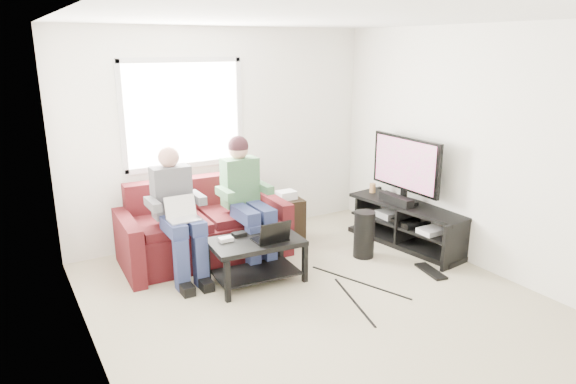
{
  "coord_description": "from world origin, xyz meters",
  "views": [
    {
      "loc": [
        -2.5,
        -3.63,
        2.37
      ],
      "look_at": [
        -0.03,
        0.6,
        0.97
      ],
      "focal_mm": 32.0,
      "sensor_mm": 36.0,
      "label": 1
    }
  ],
  "objects_px": {
    "coffee_table": "(256,251)",
    "tv": "(405,166)",
    "subwoofer": "(364,234)",
    "end_table": "(286,219)",
    "sofa": "(203,230)",
    "tv_stand": "(407,227)"
  },
  "relations": [
    {
      "from": "coffee_table",
      "to": "tv",
      "type": "height_order",
      "value": "tv"
    },
    {
      "from": "tv",
      "to": "subwoofer",
      "type": "height_order",
      "value": "tv"
    },
    {
      "from": "end_table",
      "to": "tv",
      "type": "bearing_deg",
      "value": -31.41
    },
    {
      "from": "sofa",
      "to": "tv_stand",
      "type": "distance_m",
      "value": 2.48
    },
    {
      "from": "tv_stand",
      "to": "tv",
      "type": "height_order",
      "value": "tv"
    },
    {
      "from": "sofa",
      "to": "subwoofer",
      "type": "distance_m",
      "value": 1.86
    },
    {
      "from": "tv_stand",
      "to": "subwoofer",
      "type": "xyz_separation_m",
      "value": [
        -0.7,
        -0.03,
        0.04
      ]
    },
    {
      "from": "sofa",
      "to": "tv",
      "type": "distance_m",
      "value": 2.53
    },
    {
      "from": "sofa",
      "to": "tv_stand",
      "type": "bearing_deg",
      "value": -21.77
    },
    {
      "from": "sofa",
      "to": "end_table",
      "type": "bearing_deg",
      "value": -3.72
    },
    {
      "from": "tv_stand",
      "to": "end_table",
      "type": "height_order",
      "value": "end_table"
    },
    {
      "from": "subwoofer",
      "to": "end_table",
      "type": "height_order",
      "value": "end_table"
    },
    {
      "from": "coffee_table",
      "to": "subwoofer",
      "type": "xyz_separation_m",
      "value": [
        1.38,
        -0.04,
        -0.07
      ]
    },
    {
      "from": "sofa",
      "to": "subwoofer",
      "type": "height_order",
      "value": "sofa"
    },
    {
      "from": "tv_stand",
      "to": "end_table",
      "type": "relative_size",
      "value": 2.49
    },
    {
      "from": "tv_stand",
      "to": "end_table",
      "type": "distance_m",
      "value": 1.5
    },
    {
      "from": "sofa",
      "to": "tv",
      "type": "xyz_separation_m",
      "value": [
        2.3,
        -0.82,
        0.66
      ]
    },
    {
      "from": "tv_stand",
      "to": "subwoofer",
      "type": "bearing_deg",
      "value": -177.72
    },
    {
      "from": "tv_stand",
      "to": "tv",
      "type": "relative_size",
      "value": 1.49
    },
    {
      "from": "sofa",
      "to": "subwoofer",
      "type": "relative_size",
      "value": 3.49
    },
    {
      "from": "subwoofer",
      "to": "end_table",
      "type": "relative_size",
      "value": 0.83
    },
    {
      "from": "end_table",
      "to": "tv_stand",
      "type": "bearing_deg",
      "value": -34.63
    }
  ]
}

